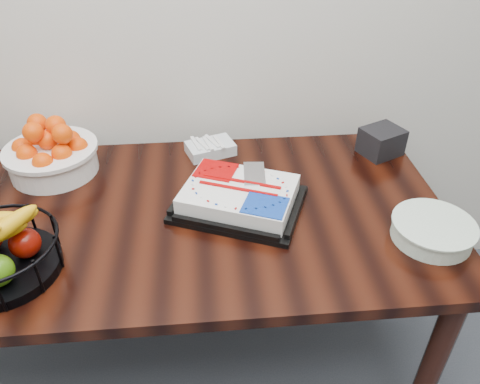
{
  "coord_description": "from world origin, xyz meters",
  "views": [
    {
      "loc": [
        0.13,
        0.8,
        1.68
      ],
      "look_at": [
        0.23,
        1.98,
        0.83
      ],
      "focal_mm": 35.0,
      "sensor_mm": 36.0,
      "label": 1
    }
  ],
  "objects": [
    {
      "name": "table",
      "position": [
        0.0,
        2.0,
        0.66
      ],
      "size": [
        1.8,
        0.9,
        0.75
      ],
      "color": "black",
      "rests_on": "ground"
    },
    {
      "name": "cake_tray",
      "position": [
        0.23,
        2.01,
        0.79
      ],
      "size": [
        0.48,
        0.43,
        0.08
      ],
      "color": "black",
      "rests_on": "table"
    },
    {
      "name": "tangerine_bowl",
      "position": [
        -0.41,
        2.27,
        0.84
      ],
      "size": [
        0.32,
        0.32,
        0.21
      ],
      "color": "white",
      "rests_on": "table"
    },
    {
      "name": "plate_stack",
      "position": [
        0.79,
        1.8,
        0.78
      ],
      "size": [
        0.24,
        0.24,
        0.06
      ],
      "color": "white",
      "rests_on": "table"
    },
    {
      "name": "fork_bag",
      "position": [
        0.15,
        2.35,
        0.77
      ],
      "size": [
        0.2,
        0.16,
        0.05
      ],
      "color": "silver",
      "rests_on": "table"
    },
    {
      "name": "napkin_box",
      "position": [
        0.8,
        2.3,
        0.8
      ],
      "size": [
        0.18,
        0.17,
        0.1
      ],
      "primitive_type": "cube",
      "rotation": [
        0.0,
        0.0,
        0.43
      ],
      "color": "black",
      "rests_on": "table"
    }
  ]
}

